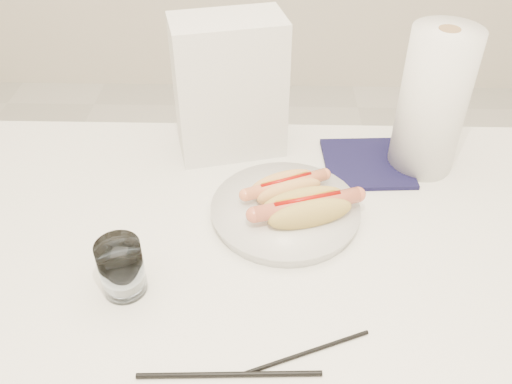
{
  "coord_description": "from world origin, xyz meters",
  "views": [
    {
      "loc": [
        -0.01,
        -0.61,
        1.38
      ],
      "look_at": [
        -0.03,
        0.08,
        0.82
      ],
      "focal_mm": 37.89,
      "sensor_mm": 36.0,
      "label": 1
    }
  ],
  "objects_px": {
    "hotdog_right": "(307,208)",
    "water_glass": "(121,268)",
    "plate": "(285,212)",
    "hotdog_left": "(286,187)",
    "table": "(270,282)",
    "napkin_box": "(229,88)",
    "paper_towel_roll": "(433,102)"
  },
  "relations": [
    {
      "from": "hotdog_right",
      "to": "water_glass",
      "type": "relative_size",
      "value": 2.0
    },
    {
      "from": "table",
      "to": "hotdog_right",
      "type": "relative_size",
      "value": 6.61
    },
    {
      "from": "water_glass",
      "to": "hotdog_right",
      "type": "bearing_deg",
      "value": 27.2
    },
    {
      "from": "table",
      "to": "hotdog_left",
      "type": "distance_m",
      "value": 0.17
    },
    {
      "from": "paper_towel_roll",
      "to": "table",
      "type": "bearing_deg",
      "value": -137.96
    },
    {
      "from": "table",
      "to": "hotdog_left",
      "type": "relative_size",
      "value": 8.13
    },
    {
      "from": "water_glass",
      "to": "hotdog_left",
      "type": "bearing_deg",
      "value": 39.64
    },
    {
      "from": "water_glass",
      "to": "napkin_box",
      "type": "bearing_deg",
      "value": 70.24
    },
    {
      "from": "plate",
      "to": "hotdog_left",
      "type": "height_order",
      "value": "hotdog_left"
    },
    {
      "from": "plate",
      "to": "napkin_box",
      "type": "xyz_separation_m",
      "value": [
        -0.11,
        0.21,
        0.13
      ]
    },
    {
      "from": "water_glass",
      "to": "paper_towel_roll",
      "type": "bearing_deg",
      "value": 33.21
    },
    {
      "from": "hotdog_right",
      "to": "plate",
      "type": "bearing_deg",
      "value": 123.36
    },
    {
      "from": "hotdog_left",
      "to": "napkin_box",
      "type": "bearing_deg",
      "value": 96.82
    },
    {
      "from": "water_glass",
      "to": "napkin_box",
      "type": "height_order",
      "value": "napkin_box"
    },
    {
      "from": "plate",
      "to": "napkin_box",
      "type": "bearing_deg",
      "value": 116.7
    },
    {
      "from": "water_glass",
      "to": "plate",
      "type": "bearing_deg",
      "value": 35.0
    },
    {
      "from": "water_glass",
      "to": "paper_towel_roll",
      "type": "relative_size",
      "value": 0.33
    },
    {
      "from": "paper_towel_roll",
      "to": "hotdog_left",
      "type": "bearing_deg",
      "value": -153.66
    },
    {
      "from": "plate",
      "to": "napkin_box",
      "type": "relative_size",
      "value": 0.91
    },
    {
      "from": "plate",
      "to": "hotdog_right",
      "type": "bearing_deg",
      "value": -38.92
    },
    {
      "from": "plate",
      "to": "paper_towel_roll",
      "type": "height_order",
      "value": "paper_towel_roll"
    },
    {
      "from": "table",
      "to": "water_glass",
      "type": "height_order",
      "value": "water_glass"
    },
    {
      "from": "plate",
      "to": "water_glass",
      "type": "relative_size",
      "value": 2.72
    },
    {
      "from": "plate",
      "to": "water_glass",
      "type": "height_order",
      "value": "water_glass"
    },
    {
      "from": "plate",
      "to": "hotdog_right",
      "type": "relative_size",
      "value": 1.36
    },
    {
      "from": "water_glass",
      "to": "table",
      "type": "bearing_deg",
      "value": 18.1
    },
    {
      "from": "plate",
      "to": "paper_towel_roll",
      "type": "bearing_deg",
      "value": 31.51
    },
    {
      "from": "plate",
      "to": "hotdog_left",
      "type": "bearing_deg",
      "value": 88.76
    },
    {
      "from": "plate",
      "to": "napkin_box",
      "type": "height_order",
      "value": "napkin_box"
    },
    {
      "from": "table",
      "to": "water_glass",
      "type": "distance_m",
      "value": 0.25
    },
    {
      "from": "table",
      "to": "paper_towel_roll",
      "type": "bearing_deg",
      "value": 42.04
    },
    {
      "from": "hotdog_left",
      "to": "water_glass",
      "type": "distance_m",
      "value": 0.32
    }
  ]
}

